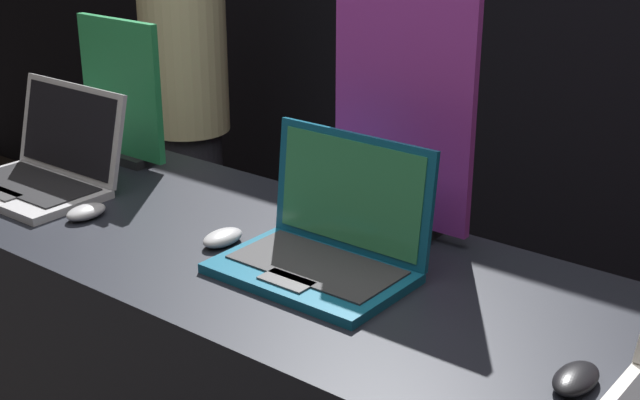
{
  "coord_description": "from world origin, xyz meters",
  "views": [
    {
      "loc": [
        1.02,
        -0.95,
        1.75
      ],
      "look_at": [
        0.0,
        0.34,
        1.11
      ],
      "focal_mm": 50.0,
      "sensor_mm": 36.0,
      "label": 1
    }
  ],
  "objects_px": {
    "mouse_middle": "(223,238)",
    "person_bystander": "(187,112)",
    "mouse_front": "(86,212)",
    "promo_stand_front": "(122,96)",
    "mouse_back": "(576,378)",
    "promo_stand_middle": "(402,119)",
    "laptop_front": "(44,166)",
    "laptop_middle": "(327,241)"
  },
  "relations": [
    {
      "from": "promo_stand_middle",
      "to": "mouse_back",
      "type": "height_order",
      "value": "promo_stand_middle"
    },
    {
      "from": "mouse_middle",
      "to": "promo_stand_middle",
      "type": "xyz_separation_m",
      "value": [
        0.25,
        0.31,
        0.24
      ]
    },
    {
      "from": "laptop_front",
      "to": "promo_stand_front",
      "type": "distance_m",
      "value": 0.29
    },
    {
      "from": "person_bystander",
      "to": "promo_stand_middle",
      "type": "bearing_deg",
      "value": -25.41
    },
    {
      "from": "mouse_front",
      "to": "promo_stand_front",
      "type": "height_order",
      "value": "promo_stand_front"
    },
    {
      "from": "mouse_middle",
      "to": "promo_stand_middle",
      "type": "relative_size",
      "value": 0.19
    },
    {
      "from": "laptop_front",
      "to": "mouse_back",
      "type": "relative_size",
      "value": 3.45
    },
    {
      "from": "laptop_front",
      "to": "laptop_middle",
      "type": "height_order",
      "value": "laptop_middle"
    },
    {
      "from": "laptop_front",
      "to": "laptop_middle",
      "type": "bearing_deg",
      "value": 4.42
    },
    {
      "from": "person_bystander",
      "to": "mouse_front",
      "type": "bearing_deg",
      "value": -53.89
    },
    {
      "from": "mouse_back",
      "to": "mouse_middle",
      "type": "bearing_deg",
      "value": 176.22
    },
    {
      "from": "mouse_front",
      "to": "laptop_middle",
      "type": "height_order",
      "value": "laptop_middle"
    },
    {
      "from": "promo_stand_middle",
      "to": "laptop_front",
      "type": "bearing_deg",
      "value": -158.8
    },
    {
      "from": "promo_stand_front",
      "to": "person_bystander",
      "type": "distance_m",
      "value": 0.93
    },
    {
      "from": "mouse_back",
      "to": "person_bystander",
      "type": "bearing_deg",
      "value": 152.5
    },
    {
      "from": "laptop_middle",
      "to": "promo_stand_middle",
      "type": "relative_size",
      "value": 0.72
    },
    {
      "from": "laptop_front",
      "to": "promo_stand_front",
      "type": "bearing_deg",
      "value": 90.0
    },
    {
      "from": "mouse_front",
      "to": "laptop_middle",
      "type": "relative_size",
      "value": 0.26
    },
    {
      "from": "laptop_front",
      "to": "mouse_front",
      "type": "distance_m",
      "value": 0.26
    },
    {
      "from": "laptop_front",
      "to": "mouse_middle",
      "type": "height_order",
      "value": "laptop_front"
    },
    {
      "from": "mouse_back",
      "to": "person_bystander",
      "type": "xyz_separation_m",
      "value": [
        -1.94,
        1.01,
        -0.12
      ]
    },
    {
      "from": "mouse_middle",
      "to": "person_bystander",
      "type": "xyz_separation_m",
      "value": [
        -1.12,
        0.96,
        -0.12
      ]
    },
    {
      "from": "promo_stand_front",
      "to": "mouse_middle",
      "type": "bearing_deg",
      "value": -21.86
    },
    {
      "from": "mouse_back",
      "to": "promo_stand_front",
      "type": "bearing_deg",
      "value": 168.32
    },
    {
      "from": "person_bystander",
      "to": "mouse_back",
      "type": "bearing_deg",
      "value": -27.5
    },
    {
      "from": "mouse_front",
      "to": "person_bystander",
      "type": "height_order",
      "value": "person_bystander"
    },
    {
      "from": "laptop_middle",
      "to": "person_bystander",
      "type": "relative_size",
      "value": 0.23
    },
    {
      "from": "laptop_front",
      "to": "mouse_middle",
      "type": "xyz_separation_m",
      "value": [
        0.6,
        0.02,
        -0.04
      ]
    },
    {
      "from": "mouse_middle",
      "to": "person_bystander",
      "type": "bearing_deg",
      "value": 139.4
    },
    {
      "from": "mouse_back",
      "to": "promo_stand_middle",
      "type": "bearing_deg",
      "value": 147.82
    },
    {
      "from": "promo_stand_middle",
      "to": "mouse_front",
      "type": "bearing_deg",
      "value": -146.93
    },
    {
      "from": "laptop_front",
      "to": "promo_stand_front",
      "type": "height_order",
      "value": "promo_stand_front"
    },
    {
      "from": "mouse_front",
      "to": "mouse_middle",
      "type": "bearing_deg",
      "value": 13.91
    },
    {
      "from": "promo_stand_front",
      "to": "mouse_back",
      "type": "relative_size",
      "value": 3.52
    },
    {
      "from": "mouse_front",
      "to": "mouse_middle",
      "type": "relative_size",
      "value": 0.98
    },
    {
      "from": "person_bystander",
      "to": "mouse_middle",
      "type": "bearing_deg",
      "value": -40.6
    },
    {
      "from": "promo_stand_middle",
      "to": "mouse_back",
      "type": "relative_size",
      "value": 4.8
    },
    {
      "from": "mouse_front",
      "to": "promo_stand_front",
      "type": "xyz_separation_m",
      "value": [
        -0.24,
        0.33,
        0.17
      ]
    },
    {
      "from": "mouse_middle",
      "to": "mouse_back",
      "type": "bearing_deg",
      "value": -3.78
    },
    {
      "from": "promo_stand_middle",
      "to": "person_bystander",
      "type": "xyz_separation_m",
      "value": [
        -1.37,
        0.65,
        -0.36
      ]
    },
    {
      "from": "mouse_middle",
      "to": "promo_stand_middle",
      "type": "distance_m",
      "value": 0.46
    },
    {
      "from": "promo_stand_middle",
      "to": "mouse_back",
      "type": "distance_m",
      "value": 0.72
    }
  ]
}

